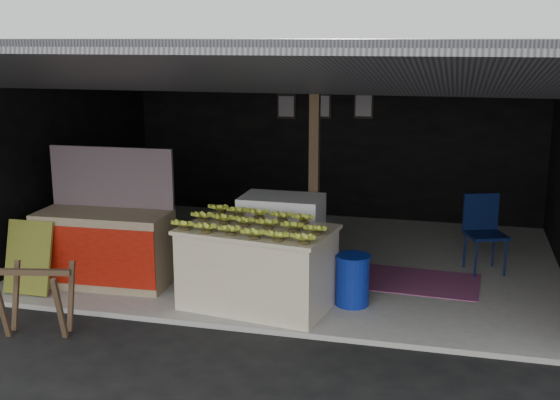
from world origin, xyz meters
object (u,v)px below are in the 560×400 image
(white_crate, at_px, (282,239))
(neighbor_stall, at_px, (105,244))
(water_barrel, at_px, (352,281))
(banana_table, at_px, (257,267))
(plastic_chair, at_px, (483,226))
(sawhorse, at_px, (36,294))

(white_crate, relative_size, neighbor_stall, 0.66)
(white_crate, bearing_deg, water_barrel, -29.89)
(banana_table, xyz_separation_m, white_crate, (0.06, 0.86, 0.08))
(banana_table, relative_size, white_crate, 1.64)
(neighbor_stall, xyz_separation_m, water_barrel, (3.07, 0.04, -0.22))
(plastic_chair, bearing_deg, neighbor_stall, -179.38)
(neighbor_stall, height_order, plastic_chair, neighbor_stall)
(banana_table, bearing_deg, sawhorse, -140.19)
(water_barrel, bearing_deg, sawhorse, -153.59)
(banana_table, height_order, neighbor_stall, neighbor_stall)
(banana_table, height_order, plastic_chair, plastic_chair)
(sawhorse, xyz_separation_m, plastic_chair, (4.51, 3.19, 0.19))
(white_crate, height_order, sawhorse, white_crate)
(banana_table, xyz_separation_m, neighbor_stall, (-2.03, 0.26, 0.04))
(banana_table, relative_size, water_barrel, 3.21)
(sawhorse, relative_size, water_barrel, 1.36)
(sawhorse, distance_m, water_barrel, 3.41)
(banana_table, distance_m, water_barrel, 1.09)
(banana_table, bearing_deg, white_crate, 94.51)
(plastic_chair, bearing_deg, banana_table, -161.80)
(banana_table, bearing_deg, water_barrel, 24.45)
(plastic_chair, bearing_deg, sawhorse, -164.84)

